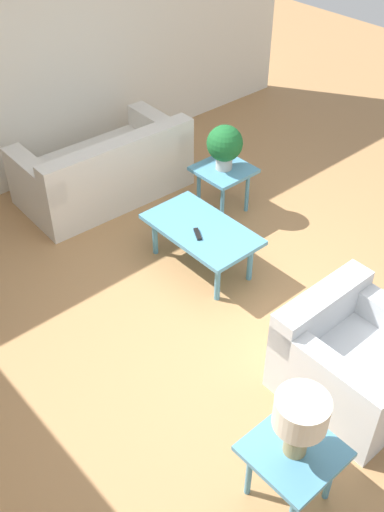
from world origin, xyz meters
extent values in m
plane|color=#A87A4C|center=(0.00, 0.00, 0.00)|extent=(14.00, 14.00, 0.00)
cube|color=silver|center=(3.06, 0.00, 1.35)|extent=(0.12, 7.20, 2.70)
cube|color=silver|center=(2.28, -0.27, 0.20)|extent=(0.99, 1.76, 0.41)
cube|color=silver|center=(1.92, -0.26, 0.59)|extent=(0.26, 1.73, 0.36)
cube|color=silver|center=(2.26, -1.03, 0.53)|extent=(0.93, 0.23, 0.24)
cube|color=silver|center=(2.31, 0.49, 0.53)|extent=(0.93, 0.23, 0.24)
cube|color=silver|center=(-1.09, -0.10, 0.22)|extent=(0.92, 0.90, 0.43)
cube|color=silver|center=(-0.74, -0.10, 0.58)|extent=(0.21, 0.89, 0.30)
cube|color=silver|center=(-1.09, 0.27, 0.53)|extent=(0.91, 0.17, 0.20)
cube|color=teal|center=(0.69, -0.23, 0.42)|extent=(1.05, 0.59, 0.04)
cylinder|color=teal|center=(0.27, -0.43, 0.20)|extent=(0.05, 0.05, 0.40)
cylinder|color=teal|center=(1.12, -0.43, 0.20)|extent=(0.05, 0.05, 0.40)
cylinder|color=teal|center=(0.27, -0.04, 0.20)|extent=(0.05, 0.05, 0.40)
cylinder|color=teal|center=(1.12, -0.04, 0.20)|extent=(0.05, 0.05, 0.40)
cube|color=teal|center=(1.21, -1.00, 0.48)|extent=(0.52, 0.52, 0.04)
cylinder|color=teal|center=(1.04, -1.17, 0.23)|extent=(0.04, 0.04, 0.46)
cylinder|color=teal|center=(1.39, -1.17, 0.23)|extent=(0.04, 0.04, 0.46)
cylinder|color=teal|center=(1.04, -0.83, 0.23)|extent=(0.04, 0.04, 0.46)
cylinder|color=teal|center=(1.39, -0.83, 0.23)|extent=(0.04, 0.04, 0.46)
cube|color=teal|center=(-1.33, 0.87, 0.48)|extent=(0.52, 0.52, 0.04)
cylinder|color=teal|center=(-1.51, 0.69, 0.23)|extent=(0.04, 0.04, 0.46)
cylinder|color=teal|center=(-1.16, 0.69, 0.23)|extent=(0.04, 0.04, 0.46)
cylinder|color=teal|center=(-1.16, 1.04, 0.23)|extent=(0.04, 0.04, 0.46)
cylinder|color=#B2ADA3|center=(1.21, -1.00, 0.56)|extent=(0.16, 0.16, 0.13)
sphere|color=#195B28|center=(1.21, -1.00, 0.77)|extent=(0.35, 0.35, 0.35)
cylinder|color=#997F4C|center=(-1.33, 0.87, 0.63)|extent=(0.14, 0.14, 0.26)
cylinder|color=beige|center=(-1.33, 0.87, 0.86)|extent=(0.31, 0.31, 0.20)
cube|color=black|center=(0.63, -0.14, 0.45)|extent=(0.16, 0.11, 0.02)
camera|label=1|loc=(-2.42, 2.62, 3.58)|focal=42.00mm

